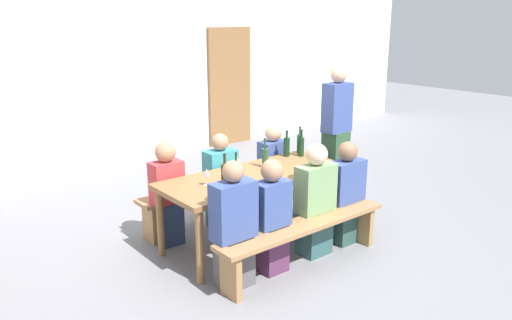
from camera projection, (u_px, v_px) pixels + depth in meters
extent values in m
plane|color=slate|center=(256.00, 242.00, 5.38)|extent=(24.00, 24.00, 0.00)
cube|color=silver|center=(100.00, 63.00, 7.76)|extent=(14.00, 0.20, 3.20)
cube|color=olive|center=(230.00, 87.00, 9.22)|extent=(0.90, 0.06, 2.10)
cube|color=olive|center=(256.00, 177.00, 5.18)|extent=(2.01, 0.83, 0.05)
cylinder|color=olive|center=(200.00, 247.00, 4.46)|extent=(0.07, 0.07, 0.70)
cylinder|color=olive|center=(342.00, 200.00, 5.58)|extent=(0.07, 0.07, 0.70)
cylinder|color=olive|center=(160.00, 222.00, 4.99)|extent=(0.07, 0.07, 0.70)
cylinder|color=olive|center=(297.00, 184.00, 6.11)|extent=(0.07, 0.07, 0.70)
cube|color=#9E7247|center=(304.00, 225.00, 4.73)|extent=(1.91, 0.30, 0.04)
cube|color=#9E7247|center=(231.00, 275.00, 4.27)|extent=(0.06, 0.24, 0.41)
cube|color=#9E7247|center=(362.00, 224.00, 5.31)|extent=(0.06, 0.24, 0.41)
cube|color=#9E7247|center=(217.00, 186.00, 5.79)|extent=(1.91, 0.30, 0.04)
cube|color=#9E7247|center=(150.00, 223.00, 5.34)|extent=(0.06, 0.24, 0.41)
cube|color=#9E7247|center=(273.00, 189.00, 6.37)|extent=(0.06, 0.24, 0.41)
cylinder|color=#234C2D|center=(265.00, 158.00, 5.38)|extent=(0.07, 0.07, 0.20)
cylinder|color=#234C2D|center=(265.00, 144.00, 5.34)|extent=(0.02, 0.02, 0.10)
cylinder|color=black|center=(265.00, 139.00, 5.32)|extent=(0.03, 0.03, 0.01)
cylinder|color=#143319|center=(301.00, 147.00, 5.81)|extent=(0.07, 0.07, 0.22)
cylinder|color=#143319|center=(301.00, 134.00, 5.76)|extent=(0.02, 0.02, 0.08)
cylinder|color=black|center=(302.00, 130.00, 5.75)|extent=(0.03, 0.03, 0.01)
cylinder|color=#194723|center=(300.00, 144.00, 5.93)|extent=(0.07, 0.07, 0.22)
cylinder|color=#194723|center=(300.00, 131.00, 5.89)|extent=(0.02, 0.02, 0.09)
cylinder|color=black|center=(300.00, 127.00, 5.87)|extent=(0.03, 0.03, 0.01)
cylinder|color=#194723|center=(236.00, 175.00, 4.77)|extent=(0.07, 0.07, 0.23)
cylinder|color=#194723|center=(236.00, 158.00, 4.73)|extent=(0.02, 0.02, 0.08)
cylinder|color=black|center=(236.00, 153.00, 4.72)|extent=(0.03, 0.03, 0.01)
cylinder|color=#332814|center=(225.00, 177.00, 4.70)|extent=(0.07, 0.07, 0.24)
cylinder|color=#332814|center=(225.00, 160.00, 4.65)|extent=(0.02, 0.02, 0.09)
cylinder|color=black|center=(224.00, 154.00, 4.64)|extent=(0.03, 0.03, 0.01)
cylinder|color=#143319|center=(287.00, 147.00, 5.80)|extent=(0.07, 0.07, 0.22)
cylinder|color=#143319|center=(287.00, 135.00, 5.76)|extent=(0.02, 0.02, 0.07)
cylinder|color=black|center=(287.00, 131.00, 5.75)|extent=(0.03, 0.03, 0.01)
cylinder|color=silver|center=(236.00, 168.00, 5.37)|extent=(0.06, 0.06, 0.01)
cylinder|color=silver|center=(236.00, 165.00, 5.36)|extent=(0.01, 0.01, 0.06)
cone|color=beige|center=(236.00, 158.00, 5.34)|extent=(0.07, 0.07, 0.10)
cylinder|color=silver|center=(207.00, 185.00, 4.83)|extent=(0.06, 0.06, 0.01)
cylinder|color=silver|center=(207.00, 180.00, 4.82)|extent=(0.01, 0.01, 0.09)
cone|color=#D18C93|center=(207.00, 172.00, 4.80)|extent=(0.07, 0.07, 0.07)
cube|color=#565255|center=(234.00, 261.00, 4.47)|extent=(0.29, 0.24, 0.45)
cube|color=#384C8C|center=(234.00, 210.00, 4.34)|extent=(0.39, 0.20, 0.51)
sphere|color=#A87A5B|center=(233.00, 172.00, 4.24)|extent=(0.19, 0.19, 0.19)
cube|color=#552B4E|center=(271.00, 248.00, 4.73)|extent=(0.25, 0.24, 0.45)
cube|color=#384C8C|center=(272.00, 204.00, 4.61)|extent=(0.33, 0.20, 0.43)
sphere|color=#A87A5B|center=(272.00, 170.00, 4.52)|extent=(0.21, 0.21, 0.21)
cube|color=#2D5453|center=(314.00, 232.00, 5.07)|extent=(0.30, 0.24, 0.45)
cube|color=#729966|center=(316.00, 188.00, 4.94)|extent=(0.40, 0.20, 0.47)
sphere|color=beige|center=(317.00, 154.00, 4.85)|extent=(0.21, 0.21, 0.21)
cube|color=#2A4A43|center=(344.00, 221.00, 5.34)|extent=(0.30, 0.24, 0.45)
cube|color=#384C8C|center=(346.00, 181.00, 5.22)|extent=(0.40, 0.20, 0.43)
sphere|color=#846047|center=(348.00, 151.00, 5.13)|extent=(0.20, 0.20, 0.20)
cube|color=navy|center=(169.00, 222.00, 5.30)|extent=(0.24, 0.24, 0.45)
cube|color=#C6383D|center=(167.00, 182.00, 5.18)|extent=(0.32, 0.20, 0.43)
sphere|color=#A87A5B|center=(165.00, 152.00, 5.09)|extent=(0.21, 0.21, 0.21)
cube|color=#385533|center=(221.00, 208.00, 5.71)|extent=(0.27, 0.24, 0.45)
cube|color=teal|center=(221.00, 170.00, 5.59)|extent=(0.36, 0.20, 0.44)
sphere|color=#A87A5B|center=(220.00, 142.00, 5.50)|extent=(0.19, 0.19, 0.19)
cube|color=#355049|center=(273.00, 193.00, 6.17)|extent=(0.25, 0.24, 0.45)
cube|color=#384C8C|center=(273.00, 159.00, 6.05)|extent=(0.33, 0.20, 0.43)
sphere|color=tan|center=(273.00, 133.00, 5.97)|extent=(0.20, 0.20, 0.20)
cube|color=#2B4E33|center=(334.00, 170.00, 6.19)|extent=(0.25, 0.24, 0.97)
cube|color=#384C8C|center=(337.00, 108.00, 5.98)|extent=(0.34, 0.20, 0.58)
sphere|color=tan|center=(339.00, 75.00, 5.88)|extent=(0.19, 0.19, 0.19)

